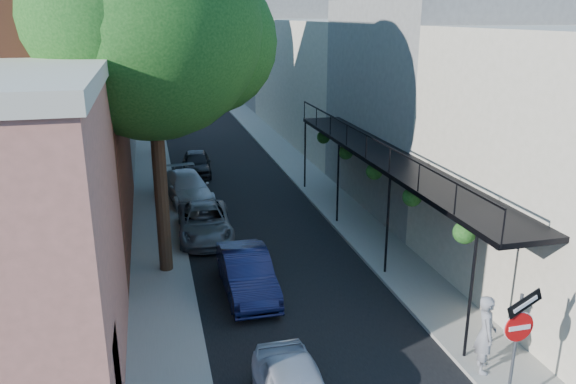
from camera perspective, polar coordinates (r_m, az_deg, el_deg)
road_surface at (r=38.95m, az=-7.80°, el=5.05°), size 6.00×64.00×0.01m
sidewalk_left at (r=38.73m, az=-13.71°, el=4.72°), size 2.00×64.00×0.12m
sidewalk_right at (r=39.55m, az=-2.01°, el=5.48°), size 2.00×64.00×0.12m
buildings_left at (r=37.14m, az=-22.57°, el=11.01°), size 10.10×59.10×12.00m
buildings_right at (r=39.71m, az=5.29°, el=11.84°), size 9.80×55.00×10.00m
sign_post at (r=12.98m, az=22.35°, el=-12.99°), size 0.89×0.17×2.99m
oak_near at (r=18.11m, az=-12.47°, el=15.69°), size 7.48×6.80×11.42m
oak_mid at (r=26.10m, az=-13.12°, el=14.30°), size 6.60×6.00×10.20m
oak_far at (r=35.11m, az=-13.54°, el=16.98°), size 7.70×7.00×11.90m
parked_car_b at (r=17.68m, az=-4.20°, el=-8.21°), size 1.46×4.09×1.35m
parked_car_c at (r=22.18m, az=-8.46°, el=-3.05°), size 2.20×4.46×1.22m
parked_car_d at (r=26.61m, az=-10.17°, el=0.48°), size 2.38×4.68×1.30m
parked_car_e at (r=30.98m, az=-9.28°, el=2.94°), size 1.76×3.85×1.28m
pedestrian at (r=14.54m, az=19.43°, el=-13.43°), size 0.70×0.84×1.97m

